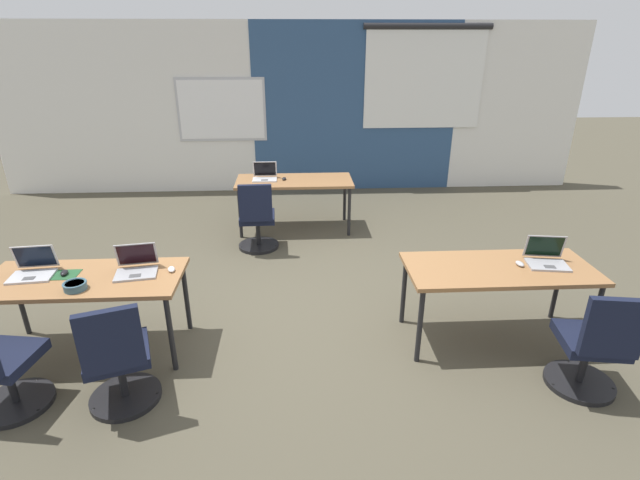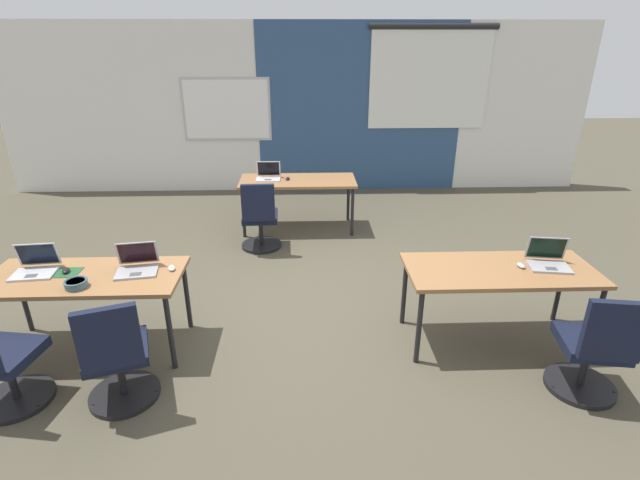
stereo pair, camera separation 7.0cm
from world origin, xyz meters
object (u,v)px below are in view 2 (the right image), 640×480
(laptop_near_left_inner, at_px, (137,265))
(chair_near_left_inner, at_px, (117,361))
(snack_bowl, at_px, (76,283))
(laptop_near_left_end, at_px, (35,267))
(chair_far_left, at_px, (260,222))
(chair_near_right_end, at_px, (593,353))
(laptop_near_right_end, at_px, (548,260))
(mouse_near_left_inner, at_px, (172,268))
(desk_near_left, at_px, (85,282))
(mouse_far_left, at_px, (288,179))
(desk_near_right, at_px, (500,275))
(mouse_near_right_end, at_px, (521,265))
(desk_far_center, at_px, (298,184))
(mouse_near_left_end, at_px, (66,271))
(laptop_far_left, at_px, (268,175))

(laptop_near_left_inner, bearing_deg, chair_near_left_inner, -95.67)
(snack_bowl, bearing_deg, laptop_near_left_end, 148.73)
(chair_far_left, distance_m, chair_near_right_end, 3.90)
(laptop_near_right_end, bearing_deg, chair_near_left_inner, -159.01)
(laptop_near_left_end, bearing_deg, mouse_near_left_inner, -5.45)
(desk_near_left, relative_size, mouse_far_left, 15.09)
(chair_near_right_end, bearing_deg, chair_far_left, -37.19)
(desk_near_left, bearing_deg, chair_near_left_inner, -56.42)
(desk_near_right, height_order, chair_near_right_end, chair_near_right_end)
(mouse_near_left_inner, relative_size, snack_bowl, 0.63)
(laptop_near_right_end, height_order, mouse_near_right_end, laptop_near_right_end)
(mouse_far_left, bearing_deg, desk_near_left, -119.88)
(chair_far_left, xyz_separation_m, chair_near_right_end, (2.69, -2.82, 0.00))
(mouse_near_right_end, bearing_deg, snack_bowl, -176.51)
(laptop_near_right_end, xyz_separation_m, chair_near_left_inner, (-3.45, -0.74, -0.39))
(mouse_far_left, xyz_separation_m, chair_near_right_end, (2.35, -3.54, -0.36))
(mouse_near_left_inner, bearing_deg, desk_near_right, -1.52)
(desk_far_center, relative_size, mouse_near_left_inner, 14.27)
(desk_far_center, distance_m, mouse_near_left_inner, 2.92)
(snack_bowl, bearing_deg, mouse_near_left_end, 127.39)
(chair_far_left, relative_size, laptop_near_left_inner, 2.48)
(desk_far_center, height_order, chair_near_right_end, chair_near_right_end)
(mouse_near_left_end, height_order, laptop_far_left, laptop_far_left)
(laptop_near_left_inner, bearing_deg, mouse_near_right_end, -9.83)
(laptop_far_left, xyz_separation_m, mouse_far_left, (0.27, -0.05, -0.03))
(chair_far_left, height_order, laptop_near_left_inner, laptop_near_left_inner)
(desk_far_center, height_order, mouse_near_left_end, mouse_near_left_end)
(desk_near_right, height_order, laptop_near_left_end, laptop_near_left_end)
(chair_far_left, height_order, snack_bowl, chair_far_left)
(laptop_near_left_end, height_order, laptop_near_left_inner, laptop_near_left_end)
(desk_near_right, bearing_deg, mouse_near_right_end, 5.33)
(desk_near_left, height_order, desk_far_center, same)
(desk_near_left, height_order, desk_near_right, same)
(desk_near_right, relative_size, chair_near_right_end, 1.74)
(desk_far_center, xyz_separation_m, mouse_near_left_inner, (-1.04, -2.73, 0.08))
(desk_near_right, bearing_deg, chair_near_left_inner, -166.94)
(chair_far_left, relative_size, laptop_near_right_end, 2.49)
(chair_near_right_end, bearing_deg, mouse_near_left_inner, -4.76)
(snack_bowl, bearing_deg, laptop_far_left, 66.79)
(laptop_near_left_end, distance_m, chair_near_right_end, 4.46)
(mouse_far_left, xyz_separation_m, laptop_near_left_inner, (-1.19, -2.74, 0.03))
(laptop_near_right_end, distance_m, mouse_near_right_end, 0.25)
(desk_far_center, distance_m, mouse_near_right_end, 3.39)
(mouse_near_right_end, distance_m, laptop_near_left_inner, 3.26)
(mouse_near_left_inner, bearing_deg, laptop_far_left, 77.07)
(laptop_near_left_end, distance_m, mouse_near_left_end, 0.26)
(mouse_near_right_end, bearing_deg, desk_near_left, -179.74)
(laptop_near_left_end, bearing_deg, chair_near_right_end, -16.21)
(laptop_far_left, bearing_deg, laptop_near_right_end, -47.34)
(desk_near_left, xyz_separation_m, chair_near_left_inner, (0.47, -0.70, -0.28))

